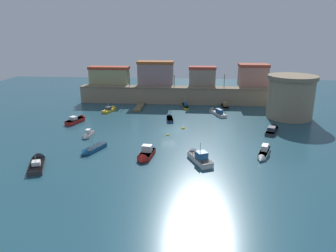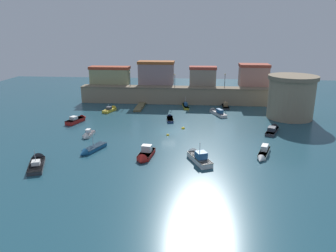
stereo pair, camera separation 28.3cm
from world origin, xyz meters
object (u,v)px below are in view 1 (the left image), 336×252
(quay_lamp_0, at_px, (129,77))
(quay_lamp_2, at_px, (224,78))
(mooring_buoy_0, at_px, (183,129))
(moored_boat_3, at_px, (77,120))
(moored_boat_5, at_px, (216,112))
(fortress_tower, at_px, (291,97))
(moored_boat_11, at_px, (38,162))
(moored_boat_10, at_px, (224,105))
(moored_boat_4, at_px, (198,156))
(moored_boat_9, at_px, (145,155))
(moored_boat_7, at_px, (170,118))
(moored_boat_12, at_px, (185,105))
(quay_lamp_1, at_px, (174,78))
(moored_boat_8, at_px, (88,135))
(moored_boat_2, at_px, (263,153))
(moored_boat_0, at_px, (111,109))
(moored_boat_6, at_px, (273,129))
(mooring_buoy_1, at_px, (168,135))
(moored_boat_1, at_px, (91,150))

(quay_lamp_0, bearing_deg, quay_lamp_2, 0.00)
(quay_lamp_2, distance_m, mooring_buoy_0, 24.57)
(moored_boat_3, relative_size, moored_boat_5, 0.84)
(mooring_buoy_0, bearing_deg, quay_lamp_2, 66.86)
(fortress_tower, distance_m, mooring_buoy_0, 24.91)
(moored_boat_11, xyz_separation_m, mooring_buoy_0, (19.92, 18.85, -0.35))
(moored_boat_10, bearing_deg, moored_boat_4, 167.49)
(moored_boat_4, bearing_deg, moored_boat_9, 66.14)
(moored_boat_5, bearing_deg, fortress_tower, -120.85)
(moored_boat_7, bearing_deg, moored_boat_12, -20.80)
(fortress_tower, height_order, moored_boat_10, fortress_tower)
(moored_boat_12, bearing_deg, moored_boat_7, 159.10)
(quay_lamp_1, bearing_deg, moored_boat_8, -115.86)
(moored_boat_2, relative_size, moored_boat_9, 1.14)
(moored_boat_5, bearing_deg, moored_boat_4, 147.03)
(fortress_tower, height_order, quay_lamp_2, fortress_tower)
(moored_boat_4, xyz_separation_m, mooring_buoy_0, (-2.73, 15.18, -0.54))
(moored_boat_7, xyz_separation_m, moored_boat_8, (-13.64, -12.66, 0.09))
(moored_boat_8, distance_m, moored_boat_9, 14.75)
(quay_lamp_2, bearing_deg, moored_boat_7, -128.88)
(moored_boat_8, xyz_separation_m, moored_boat_9, (11.72, -8.96, 0.14))
(quay_lamp_0, bearing_deg, mooring_buoy_0, -56.17)
(quay_lamp_2, distance_m, moored_boat_2, 35.28)
(fortress_tower, xyz_separation_m, moored_boat_0, (-39.74, 2.60, -4.25))
(quay_lamp_1, relative_size, moored_boat_0, 0.60)
(moored_boat_4, distance_m, moored_boat_6, 20.72)
(moored_boat_2, distance_m, moored_boat_4, 10.23)
(quay_lamp_2, distance_m, mooring_buoy_1, 29.37)
(moored_boat_3, height_order, moored_boat_10, moored_boat_10)
(moored_boat_7, bearing_deg, quay_lamp_1, -7.50)
(moored_boat_5, bearing_deg, moored_boat_7, 94.11)
(quay_lamp_2, xyz_separation_m, moored_boat_7, (-12.41, -15.39, -6.30))
(moored_boat_6, bearing_deg, moored_boat_11, 139.29)
(quay_lamp_2, height_order, moored_boat_0, quay_lamp_2)
(fortress_tower, relative_size, moored_boat_11, 1.46)
(moored_boat_3, relative_size, moored_boat_12, 0.85)
(moored_boat_3, bearing_deg, moored_boat_12, -35.58)
(quay_lamp_1, relative_size, moored_boat_8, 0.75)
(moored_boat_8, bearing_deg, quay_lamp_1, 154.63)
(fortress_tower, bearing_deg, moored_boat_5, 173.20)
(mooring_buoy_0, bearing_deg, moored_boat_6, -0.10)
(moored_boat_5, relative_size, mooring_buoy_0, 10.35)
(moored_boat_0, relative_size, moored_boat_1, 0.89)
(quay_lamp_0, relative_size, moored_boat_4, 0.54)
(moored_boat_0, bearing_deg, quay_lamp_2, -54.25)
(moored_boat_8, distance_m, moored_boat_12, 29.63)
(moored_boat_10, bearing_deg, moored_boat_5, 159.95)
(moored_boat_1, bearing_deg, moored_boat_2, 112.19)
(moored_boat_5, relative_size, moored_boat_7, 1.35)
(moored_boat_1, height_order, moored_boat_9, moored_boat_1)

